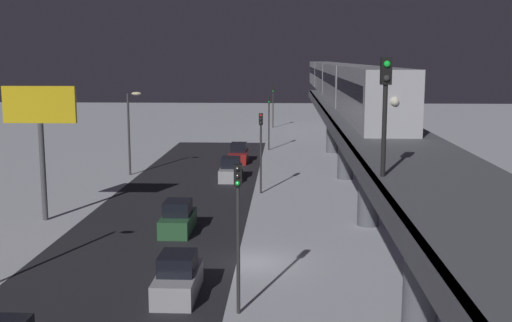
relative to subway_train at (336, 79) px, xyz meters
name	(u,v)px	position (x,y,z in m)	size (l,w,h in m)	color
ground_plane	(252,263)	(7.08, 36.44, -8.49)	(240.00, 240.00, 0.00)	silver
avenue_asphalt	(134,261)	(13.41, 36.44, -8.49)	(11.00, 95.96, 0.01)	#28282D
elevated_railway	(389,155)	(0.09, 36.44, -2.67)	(5.00, 95.96, 6.71)	slate
subway_train	(336,79)	(0.00, 0.00, 0.00)	(2.94, 74.07, 3.40)	#B7BABF
rail_signal	(385,96)	(2.07, 47.26, 0.95)	(0.36, 0.41, 4.00)	black
sedan_silver	(231,171)	(10.21, 13.15, -7.71)	(1.91, 4.72, 1.97)	#B2B2B7
sedan_red	(239,154)	(10.21, 3.58, -7.69)	(1.80, 4.77, 1.97)	#A51E1E
sedan_green	(178,219)	(12.01, 30.59, -7.69)	(1.80, 4.14, 1.97)	#2D6038
sedan_silver_2	(178,279)	(10.21, 41.24, -7.69)	(1.80, 4.11, 1.97)	#B2B2B7
traffic_light_near	(238,217)	(7.31, 43.18, -4.29)	(0.32, 0.44, 6.40)	#2D2D2D
traffic_light_mid	(261,141)	(7.31, 18.98, -4.29)	(0.32, 0.44, 6.40)	#2D2D2D
traffic_light_far	(269,114)	(7.31, -5.21, -4.29)	(0.32, 0.44, 6.40)	#2D2D2D
traffic_light_distant	(273,101)	(7.31, -29.41, -4.29)	(0.32, 0.44, 6.40)	#2D2D2D
commercial_billboard	(40,118)	(21.34, 28.11, -1.66)	(4.80, 0.36, 8.90)	#4C4C51
street_lamp_far	(131,123)	(19.48, 11.44, -3.68)	(1.35, 0.44, 7.65)	#38383D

